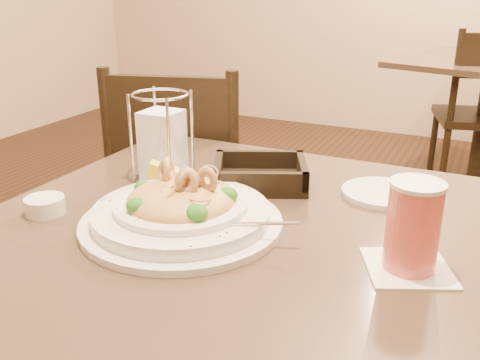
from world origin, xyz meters
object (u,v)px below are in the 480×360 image
at_px(dining_chair_near, 185,199).
at_px(drink_glass, 413,227).
at_px(pasta_bowl, 181,209).
at_px(bread_basket, 260,176).
at_px(main_table, 235,341).
at_px(side_plate, 382,193).
at_px(napkin_caddy, 163,143).
at_px(butter_ramekin, 45,206).

xyz_separation_m(dining_chair_near, drink_glass, (0.76, -0.61, 0.32)).
height_order(pasta_bowl, drink_glass, drink_glass).
bearing_deg(dining_chair_near, bread_basket, 121.63).
distance_m(main_table, side_plate, 0.41).
height_order(drink_glass, side_plate, drink_glass).
distance_m(pasta_bowl, side_plate, 0.41).
bearing_deg(dining_chair_near, main_table, 112.26).
bearing_deg(main_table, dining_chair_near, 128.55).
distance_m(drink_glass, bread_basket, 0.40).
distance_m(drink_glass, side_plate, 0.30).
height_order(pasta_bowl, napkin_caddy, napkin_caddy).
bearing_deg(main_table, butter_ramekin, -163.54).
height_order(dining_chair_near, pasta_bowl, dining_chair_near).
xyz_separation_m(pasta_bowl, drink_glass, (0.38, 0.02, 0.04)).
bearing_deg(napkin_caddy, side_plate, 13.91).
bearing_deg(pasta_bowl, side_plate, 45.78).
relative_size(napkin_caddy, butter_ramekin, 2.63).
bearing_deg(butter_ramekin, napkin_caddy, 68.75).
bearing_deg(pasta_bowl, butter_ramekin, -165.92).
bearing_deg(main_table, side_plate, 52.09).
distance_m(main_table, drink_glass, 0.43).
distance_m(main_table, napkin_caddy, 0.43).
bearing_deg(side_plate, main_table, -127.91).
height_order(dining_chair_near, side_plate, dining_chair_near).
height_order(drink_glass, napkin_caddy, napkin_caddy).
xyz_separation_m(drink_glass, napkin_caddy, (-0.54, 0.16, 0.01)).
xyz_separation_m(pasta_bowl, butter_ramekin, (-0.25, -0.06, -0.02)).
relative_size(drink_glass, side_plate, 1.00).
bearing_deg(butter_ramekin, bread_basket, 45.74).
xyz_separation_m(napkin_caddy, butter_ramekin, (-0.10, -0.25, -0.06)).
distance_m(drink_glass, napkin_caddy, 0.56).
bearing_deg(main_table, bread_basket, 101.64).
bearing_deg(bread_basket, butter_ramekin, -134.26).
bearing_deg(bread_basket, drink_glass, -33.25).
bearing_deg(drink_glass, napkin_caddy, 162.98).
bearing_deg(bread_basket, dining_chair_near, 137.91).
distance_m(napkin_caddy, side_plate, 0.46).
relative_size(pasta_bowl, side_plate, 2.42).
xyz_separation_m(dining_chair_near, bread_basket, (0.43, -0.39, 0.28)).
bearing_deg(drink_glass, main_table, 176.74).
xyz_separation_m(drink_glass, side_plate, (-0.09, 0.27, -0.06)).
bearing_deg(side_plate, pasta_bowl, -134.22).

